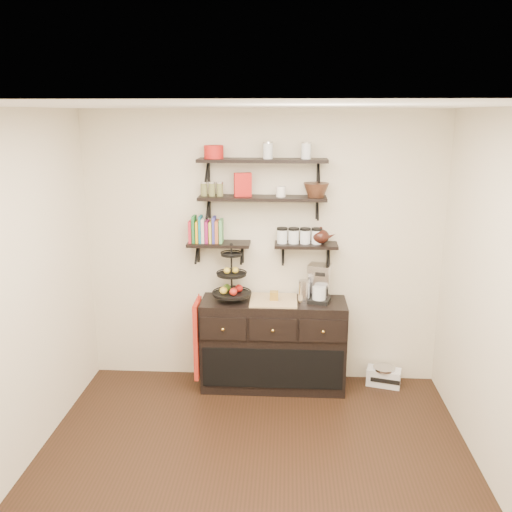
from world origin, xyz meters
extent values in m
plane|color=black|center=(0.00, 0.00, 0.00)|extent=(3.50, 3.50, 0.00)
cube|color=white|center=(0.00, 0.00, 2.70)|extent=(3.50, 3.50, 0.02)
cube|color=beige|center=(0.00, 1.75, 1.35)|extent=(3.50, 0.02, 2.70)
cube|color=black|center=(0.00, 1.61, 2.23)|extent=(1.20, 0.27, 0.03)
cube|color=black|center=(-0.52, 1.74, 2.12)|extent=(0.02, 0.03, 0.20)
cube|color=black|center=(0.52, 1.74, 2.12)|extent=(0.02, 0.03, 0.20)
cube|color=black|center=(0.00, 1.61, 1.89)|extent=(1.20, 0.27, 0.03)
cube|color=black|center=(-0.52, 1.74, 1.77)|extent=(0.02, 0.03, 0.20)
cube|color=black|center=(0.52, 1.74, 1.77)|extent=(0.02, 0.03, 0.20)
cube|color=black|center=(-0.42, 1.62, 1.44)|extent=(0.60, 0.25, 0.03)
cube|color=black|center=(-0.64, 1.74, 1.32)|extent=(0.02, 0.03, 0.20)
cube|color=black|center=(-0.20, 1.74, 1.32)|extent=(0.03, 0.03, 0.20)
cube|color=black|center=(0.42, 1.62, 1.44)|extent=(0.60, 0.25, 0.03)
cube|color=black|center=(0.20, 1.74, 1.32)|extent=(0.03, 0.03, 0.20)
cube|color=black|center=(0.64, 1.74, 1.32)|extent=(0.02, 0.03, 0.20)
cube|color=#AF202F|center=(-0.68, 1.63, 1.55)|extent=(0.02, 0.15, 0.20)
cube|color=#1E642D|center=(-0.65, 1.63, 1.57)|extent=(0.03, 0.15, 0.24)
cube|color=orange|center=(-0.61, 1.63, 1.55)|extent=(0.04, 0.15, 0.21)
cube|color=#126980|center=(-0.57, 1.63, 1.57)|extent=(0.03, 0.15, 0.25)
cube|color=beige|center=(-0.54, 1.63, 1.56)|extent=(0.03, 0.15, 0.22)
cube|color=#881850|center=(-0.50, 1.63, 1.58)|extent=(0.04, 0.15, 0.26)
cube|color=gold|center=(-0.46, 1.63, 1.56)|extent=(0.03, 0.15, 0.23)
cube|color=#363493|center=(-0.42, 1.63, 1.55)|extent=(0.03, 0.15, 0.20)
cube|color=#AD572D|center=(-0.38, 1.63, 1.57)|extent=(0.04, 0.15, 0.24)
cube|color=#539B59|center=(-0.34, 1.63, 1.55)|extent=(0.03, 0.15, 0.21)
cylinder|color=silver|center=(0.19, 1.63, 1.51)|extent=(0.10, 0.10, 0.13)
cylinder|color=silver|center=(0.30, 1.63, 1.51)|extent=(0.10, 0.10, 0.13)
cylinder|color=silver|center=(0.41, 1.63, 1.51)|extent=(0.10, 0.10, 0.13)
cylinder|color=silver|center=(0.52, 1.63, 1.51)|extent=(0.10, 0.10, 0.13)
cube|color=black|center=(0.12, 1.51, 0.45)|extent=(1.40, 0.45, 0.90)
cube|color=tan|center=(0.12, 1.51, 0.91)|extent=(0.45, 0.41, 0.02)
sphere|color=gold|center=(-0.35, 1.26, 0.70)|extent=(0.04, 0.04, 0.04)
sphere|color=gold|center=(0.12, 1.26, 0.70)|extent=(0.04, 0.04, 0.04)
sphere|color=gold|center=(0.58, 1.26, 0.70)|extent=(0.04, 0.04, 0.04)
cylinder|color=black|center=(-0.29, 1.51, 1.17)|extent=(0.02, 0.02, 0.54)
cylinder|color=black|center=(-0.29, 1.51, 0.97)|extent=(0.37, 0.37, 0.01)
cylinder|color=black|center=(-0.29, 1.51, 1.16)|extent=(0.28, 0.28, 0.02)
cylinder|color=black|center=(-0.29, 1.51, 1.36)|extent=(0.20, 0.20, 0.02)
sphere|color=#B21914|center=(-0.22, 1.56, 1.01)|extent=(0.08, 0.08, 0.08)
sphere|color=gold|center=(-0.33, 1.51, 1.20)|extent=(0.07, 0.07, 0.07)
cube|color=olive|center=(0.12, 1.51, 0.96)|extent=(0.08, 0.08, 0.08)
cube|color=black|center=(0.55, 1.51, 0.92)|extent=(0.24, 0.23, 0.04)
cube|color=silver|center=(0.55, 1.58, 1.08)|extent=(0.22, 0.12, 0.31)
cube|color=silver|center=(0.55, 1.51, 1.24)|extent=(0.24, 0.23, 0.06)
cylinder|color=silver|center=(0.55, 1.50, 1.00)|extent=(0.16, 0.16, 0.12)
cylinder|color=silver|center=(0.41, 1.49, 1.01)|extent=(0.11, 0.11, 0.22)
cube|color=maroon|center=(-0.61, 1.41, 0.54)|extent=(0.04, 0.32, 0.76)
cube|color=silver|center=(1.23, 1.59, 0.09)|extent=(0.36, 0.24, 0.18)
cylinder|color=silver|center=(1.23, 1.59, 0.19)|extent=(0.27, 0.27, 0.02)
cube|color=black|center=(1.23, 1.50, 0.09)|extent=(0.28, 0.08, 0.04)
cube|color=#AE1813|center=(-0.18, 1.61, 2.01)|extent=(0.17, 0.10, 0.22)
cylinder|color=white|center=(0.17, 1.61, 1.95)|extent=(0.09, 0.09, 0.10)
cylinder|color=#AE1813|center=(-0.45, 1.61, 2.31)|extent=(0.18, 0.18, 0.12)
camera|label=1|loc=(0.24, -3.42, 2.66)|focal=38.00mm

